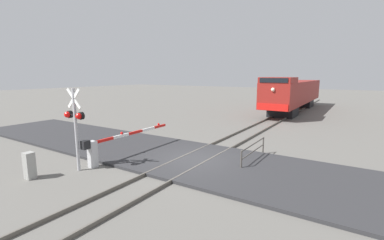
% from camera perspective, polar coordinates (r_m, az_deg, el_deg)
% --- Properties ---
extents(ground_plane, '(160.00, 160.00, 0.00)m').
position_cam_1_polar(ground_plane, '(13.89, 0.50, -8.77)').
color(ground_plane, '#605E59').
extents(rail_track_left, '(0.08, 80.00, 0.15)m').
position_cam_1_polar(rail_track_left, '(14.24, -1.97, -7.98)').
color(rail_track_left, '#59544C').
rests_on(rail_track_left, ground_plane).
extents(rail_track_right, '(0.08, 80.00, 0.15)m').
position_cam_1_polar(rail_track_right, '(13.51, 3.11, -8.97)').
color(rail_track_right, '#59544C').
rests_on(rail_track_right, ground_plane).
extents(road_surface, '(36.00, 5.89, 0.14)m').
position_cam_1_polar(road_surface, '(13.86, 0.50, -8.49)').
color(road_surface, '#2D2D30').
rests_on(road_surface, ground_plane).
extents(locomotive, '(3.07, 18.81, 4.16)m').
position_cam_1_polar(locomotive, '(34.67, 21.06, 5.41)').
color(locomotive, black).
rests_on(locomotive, ground_plane).
extents(crossing_signal, '(1.18, 0.33, 3.83)m').
position_cam_1_polar(crossing_signal, '(13.06, -23.83, -0.12)').
color(crossing_signal, '#ADADB2').
rests_on(crossing_signal, ground_plane).
extents(crossing_gate, '(0.36, 6.08, 1.40)m').
position_cam_1_polar(crossing_gate, '(14.04, -18.11, -5.33)').
color(crossing_gate, silver).
rests_on(crossing_gate, ground_plane).
extents(utility_cabinet, '(0.41, 0.37, 1.16)m').
position_cam_1_polar(utility_cabinet, '(13.40, -31.53, -8.34)').
color(utility_cabinet, '#999993').
rests_on(utility_cabinet, ground_plane).
extents(guard_railing, '(0.08, 3.28, 0.95)m').
position_cam_1_polar(guard_railing, '(14.02, 13.04, -6.14)').
color(guard_railing, '#4C4742').
rests_on(guard_railing, ground_plane).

